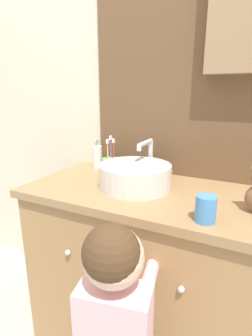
# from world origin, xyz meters

# --- Properties ---
(wall_back) EXTENTS (3.20, 0.18, 2.50)m
(wall_back) POSITION_xyz_m (0.04, 0.62, 1.28)
(wall_back) COLOR beige
(wall_back) RESTS_ON ground_plane
(vanity_counter) EXTENTS (1.08, 0.57, 0.83)m
(vanity_counter) POSITION_xyz_m (0.00, 0.32, 0.42)
(vanity_counter) COLOR #A37A4C
(vanity_counter) RESTS_ON ground_plane
(sink_basin) EXTENTS (0.32, 0.38, 0.20)m
(sink_basin) POSITION_xyz_m (-0.06, 0.32, 0.89)
(sink_basin) COLOR silver
(sink_basin) RESTS_ON vanity_counter
(toothbrush_holder) EXTENTS (0.09, 0.09, 0.19)m
(toothbrush_holder) POSITION_xyz_m (-0.28, 0.49, 0.88)
(toothbrush_holder) COLOR #66B27F
(toothbrush_holder) RESTS_ON vanity_counter
(soap_dispenser) EXTENTS (0.05, 0.05, 0.17)m
(soap_dispenser) POSITION_xyz_m (-0.38, 0.51, 0.90)
(soap_dispenser) COLOR white
(soap_dispenser) RESTS_ON vanity_counter
(child_figure) EXTENTS (0.23, 0.46, 0.92)m
(child_figure) POSITION_xyz_m (0.11, -0.17, 0.55)
(child_figure) COLOR slate
(child_figure) RESTS_ON ground_plane
(drinking_cup) EXTENTS (0.07, 0.07, 0.09)m
(drinking_cup) POSITION_xyz_m (0.29, 0.12, 0.88)
(drinking_cup) COLOR #4789D1
(drinking_cup) RESTS_ON vanity_counter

